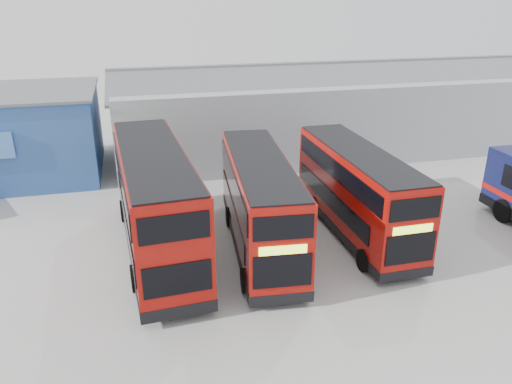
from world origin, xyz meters
The scene contains 5 objects.
ground_plane centered at (0.00, 0.00, 0.00)m, with size 120.00×120.00×0.00m, color #9D9D98.
maintenance_shed centered at (8.00, 20.00, 2.60)m, with size 30.50×12.00×5.89m.
double_decker_left centered at (-5.23, 5.83, 2.27)m, with size 3.24×10.93×4.56m.
double_decker_centre centered at (-0.93, 5.18, 2.03)m, with size 3.22×9.79×4.07m.
double_decker_right centered at (3.68, 5.53, 1.99)m, with size 2.45×9.48×4.00m.
Camera 1 is at (-5.87, -13.60, 10.47)m, focal length 35.00 mm.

